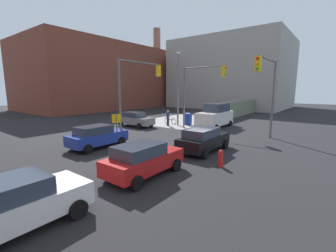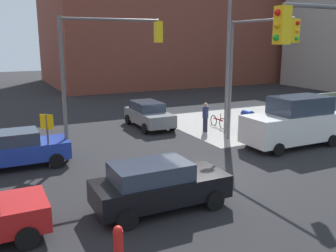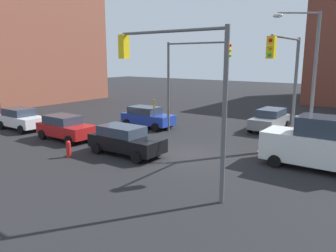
{
  "view_description": "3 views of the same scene",
  "coord_description": "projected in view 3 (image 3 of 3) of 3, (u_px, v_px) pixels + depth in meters",
  "views": [
    {
      "loc": [
        -16.08,
        -9.08,
        4.19
      ],
      "look_at": [
        -1.89,
        1.81,
        1.24
      ],
      "focal_mm": 24.0,
      "sensor_mm": 36.0,
      "label": 1
    },
    {
      "loc": [
        -7.64,
        -12.41,
        5.46
      ],
      "look_at": [
        -0.4,
        2.3,
        1.69
      ],
      "focal_mm": 40.0,
      "sensor_mm": 36.0,
      "label": 2
    },
    {
      "loc": [
        9.66,
        -15.06,
        5.35
      ],
      "look_at": [
        -1.5,
        0.31,
        1.43
      ],
      "focal_mm": 35.0,
      "sensor_mm": 36.0,
      "label": 3
    }
  ],
  "objects": [
    {
      "name": "coupe_blue",
      "position": [
        147.0,
        117.0,
        25.89
      ],
      "size": [
        4.23,
        2.02,
        1.62
      ],
      "color": "#1E389E",
      "rests_on": "ground"
    },
    {
      "name": "hatchback_gray",
      "position": [
        270.0,
        119.0,
        24.75
      ],
      "size": [
        2.02,
        4.31,
        1.62
      ],
      "color": "slate",
      "rests_on": "ground"
    },
    {
      "name": "hatchback_red",
      "position": [
        65.0,
        127.0,
        21.91
      ],
      "size": [
        4.18,
        2.02,
        1.62
      ],
      "color": "#B21919",
      "rests_on": "ground"
    },
    {
      "name": "pedestrian_crossing",
      "position": [
        296.0,
        128.0,
        21.12
      ],
      "size": [
        0.36,
        0.36,
        1.8
      ],
      "rotation": [
        0.0,
        0.0,
        4.33
      ],
      "color": "navy",
      "rests_on": "ground"
    },
    {
      "name": "traffic_signal_nw_corner",
      "position": [
        191.0,
        70.0,
        22.71
      ],
      "size": [
        5.02,
        0.36,
        6.5
      ],
      "color": "#59595B",
      "rests_on": "ground"
    },
    {
      "name": "traffic_signal_ne_corner",
      "position": [
        287.0,
        73.0,
        17.18
      ],
      "size": [
        0.36,
        4.84,
        6.5
      ],
      "color": "#59595B",
      "rests_on": "ground"
    },
    {
      "name": "ground_plane",
      "position": [
        186.0,
        155.0,
        18.57
      ],
      "size": [
        120.0,
        120.0,
        0.0
      ],
      "primitive_type": "plane",
      "color": "black"
    },
    {
      "name": "van_white_delivery",
      "position": [
        323.0,
        144.0,
        15.88
      ],
      "size": [
        5.4,
        2.32,
        2.62
      ],
      "color": "white",
      "rests_on": "ground"
    },
    {
      "name": "sedan_white",
      "position": [
        21.0,
        119.0,
        25.07
      ],
      "size": [
        4.04,
        2.02,
        1.62
      ],
      "color": "white",
      "rests_on": "ground"
    },
    {
      "name": "mailbox_blue",
      "position": [
        324.0,
        140.0,
        18.81
      ],
      "size": [
        0.56,
        0.64,
        1.43
      ],
      "color": "navy",
      "rests_on": "ground"
    },
    {
      "name": "hatchback_black",
      "position": [
        125.0,
        140.0,
        18.49
      ],
      "size": [
        4.48,
        2.02,
        1.62
      ],
      "color": "black",
      "rests_on": "ground"
    },
    {
      "name": "street_lamp_corner",
      "position": [
        309.0,
        70.0,
        19.22
      ],
      "size": [
        2.31,
        1.71,
        8.0
      ],
      "color": "slate",
      "rests_on": "ground"
    },
    {
      "name": "fire_hydrant",
      "position": [
        69.0,
        149.0,
        18.02
      ],
      "size": [
        0.26,
        0.26,
        0.94
      ],
      "color": "red",
      "rests_on": "ground"
    },
    {
      "name": "traffic_signal_se_corner",
      "position": [
        179.0,
        78.0,
        12.62
      ],
      "size": [
        5.21,
        0.36,
        6.5
      ],
      "color": "#59595B",
      "rests_on": "ground"
    },
    {
      "name": "bicycle_leaning_on_fence",
      "position": [
        320.0,
        138.0,
        20.98
      ],
      "size": [
        0.05,
        1.75,
        0.97
      ],
      "color": "black",
      "rests_on": "ground"
    },
    {
      "name": "warning_sign_two_way",
      "position": [
        154.0,
        109.0,
        24.45
      ],
      "size": [
        0.48,
        0.48,
        2.4
      ],
      "color": "#4C4C4C",
      "rests_on": "ground"
    }
  ]
}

